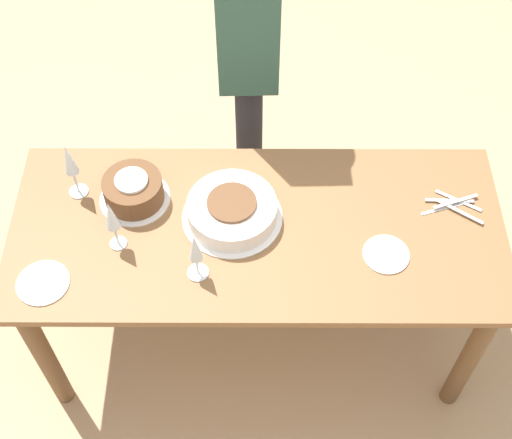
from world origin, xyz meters
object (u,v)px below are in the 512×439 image
(wine_glass_near, at_px, (68,162))
(person_cutting, at_px, (246,13))
(cake_center_white, at_px, (231,210))
(cake_front_chocolate, at_px, (132,190))
(wine_glass_extra, at_px, (194,250))
(wine_glass_far, at_px, (110,217))

(wine_glass_near, bearing_deg, person_cutting, -135.85)
(cake_center_white, height_order, cake_front_chocolate, cake_front_chocolate)
(cake_front_chocolate, xyz_separation_m, person_cutting, (-0.39, -0.61, 0.27))
(wine_glass_extra, distance_m, person_cutting, 0.94)
(wine_glass_extra, relative_size, person_cutting, 0.12)
(wine_glass_near, xyz_separation_m, wine_glass_extra, (-0.44, 0.33, -0.03))
(cake_center_white, xyz_separation_m, cake_front_chocolate, (0.34, -0.08, 0.01))
(wine_glass_far, relative_size, wine_glass_extra, 1.06)
(cake_center_white, xyz_separation_m, wine_glass_extra, (0.11, 0.22, 0.09))
(cake_front_chocolate, relative_size, person_cutting, 0.14)
(cake_front_chocolate, bearing_deg, wine_glass_near, -8.84)
(cake_center_white, relative_size, cake_front_chocolate, 1.40)
(cake_center_white, bearing_deg, person_cutting, -94.02)
(wine_glass_near, relative_size, wine_glass_far, 1.07)
(wine_glass_far, bearing_deg, wine_glass_near, -53.19)
(cake_front_chocolate, height_order, wine_glass_near, wine_glass_near)
(wine_glass_extra, bearing_deg, wine_glass_near, -37.43)
(cake_center_white, distance_m, wine_glass_near, 0.57)
(cake_center_white, relative_size, wine_glass_extra, 1.64)
(cake_center_white, height_order, wine_glass_extra, wine_glass_extra)
(wine_glass_far, distance_m, wine_glass_extra, 0.29)
(wine_glass_near, relative_size, person_cutting, 0.13)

